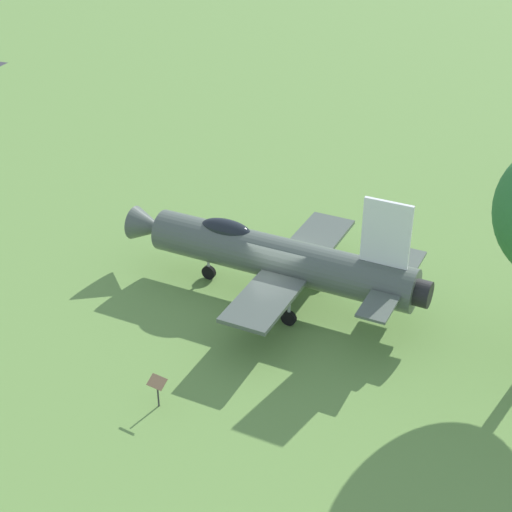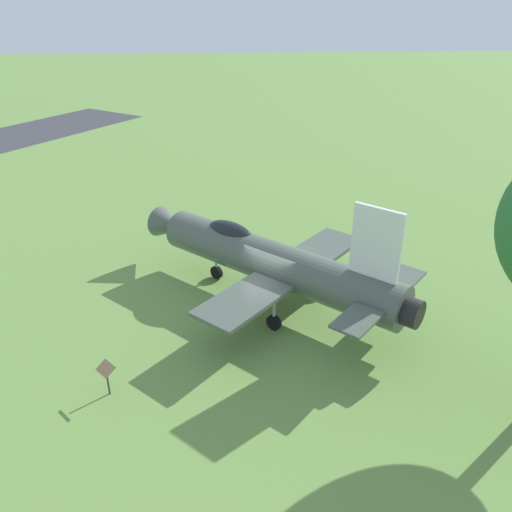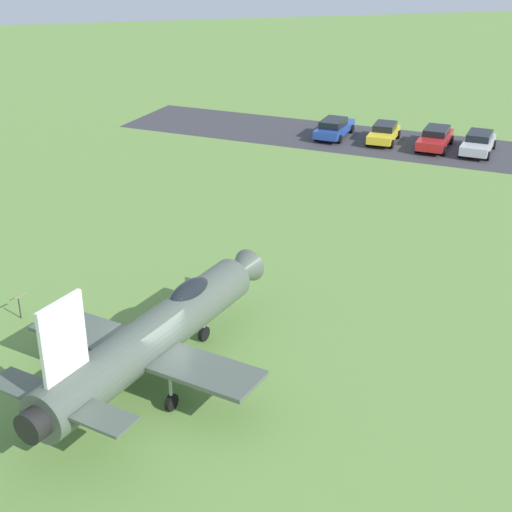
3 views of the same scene
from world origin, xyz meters
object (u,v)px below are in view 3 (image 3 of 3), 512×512
at_px(display_jet, 158,332).
at_px(info_plaque, 18,300).
at_px(parked_car_red, 435,138).
at_px(parked_car_blue, 334,127).
at_px(parked_car_silver, 478,142).
at_px(parked_car_yellow, 384,133).

xyz_separation_m(display_jet, info_plaque, (5.53, 5.30, -1.01)).
bearing_deg(parked_car_red, parked_car_blue, -88.70).
relative_size(display_jet, info_plaque, 9.70).
bearing_deg(parked_car_silver, info_plaque, -23.43).
distance_m(info_plaque, parked_car_silver, 34.83).
bearing_deg(display_jet, info_plaque, 86.01).
bearing_deg(display_jet, parked_car_yellow, 6.92).
bearing_deg(parked_car_red, display_jet, -6.25).
bearing_deg(parked_car_yellow, parked_car_blue, -90.66).
height_order(parked_car_silver, parked_car_yellow, parked_car_silver).
xyz_separation_m(info_plaque, parked_car_yellow, (21.59, -24.51, -0.14)).
bearing_deg(parked_car_silver, parked_car_blue, -88.49).
height_order(parked_car_red, parked_car_blue, parked_car_blue).
bearing_deg(parked_car_blue, info_plaque, 173.49).
xyz_separation_m(info_plaque, parked_car_red, (19.39, -27.58, -0.10)).
distance_m(display_jet, parked_car_silver, 33.91).
height_order(display_jet, info_plaque, display_jet).
xyz_separation_m(info_plaque, parked_car_silver, (17.63, -30.03, -0.11)).
bearing_deg(info_plaque, display_jet, -136.23).
bearing_deg(parked_car_blue, parked_car_yellow, -87.39).
bearing_deg(parked_car_red, parked_car_yellow, -90.04).
xyz_separation_m(parked_car_yellow, parked_car_blue, (2.06, 3.19, 0.03)).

